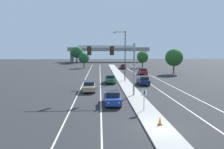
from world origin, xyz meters
The scene contains 22 objects.
ground_plane centered at (0.00, 0.00, 0.00)m, with size 260.00×260.00×0.00m, color #28282B.
median_island centered at (0.00, 18.00, 0.07)m, with size 2.40×110.00×0.15m, color #9E9B93.
lane_stripe_oncoming_center centered at (-4.70, 25.00, 0.00)m, with size 0.14×100.00×0.01m, color silver.
lane_stripe_receding_center centered at (4.70, 25.00, 0.00)m, with size 0.14×100.00×0.01m, color silver.
edge_stripe_left centered at (-8.00, 25.00, 0.00)m, with size 0.14×100.00×0.01m, color silver.
edge_stripe_right centered at (8.00, 25.00, 0.00)m, with size 0.14×100.00×0.01m, color silver.
overhead_signal_mast centered at (-2.53, 12.49, 5.33)m, with size 7.77×0.44×7.20m.
median_sign_post centered at (-0.22, 5.02, 1.59)m, with size 0.60×0.10×2.20m.
street_lamp_median centered at (0.09, 26.15, 5.79)m, with size 2.58×0.28×10.00m.
car_oncoming_blue centered at (-3.37, 8.25, 0.82)m, with size 1.90×4.50×1.58m.
car_oncoming_tan centered at (-6.46, 16.22, 0.82)m, with size 1.89×4.50×1.58m.
car_oncoming_green centered at (-2.80, 24.33, 0.82)m, with size 1.84×4.48×1.58m.
car_receding_navy centered at (3.22, 22.03, 0.82)m, with size 1.89×4.50×1.58m.
car_receding_red centered at (6.35, 37.64, 0.82)m, with size 1.87×4.49×1.58m.
car_receding_darkred centered at (2.91, 54.14, 0.82)m, with size 1.90×4.50×1.58m.
traffic_cone_median_nose centered at (0.22, 0.66, 0.51)m, with size 0.36×0.36×0.74m.
overpass_bridge centered at (0.00, 95.61, 5.78)m, with size 42.40×6.40×7.65m.
tree_far_left_a centered at (-15.35, 84.15, 5.10)m, with size 5.39×5.39×7.80m.
tree_far_left_c centered at (-10.30, 57.93, 3.53)m, with size 3.74×3.74×5.41m.
tree_far_right_b centered at (10.45, 58.09, 3.88)m, with size 4.11×4.11×5.95m.
tree_far_right_a centered at (14.91, 38.65, 4.37)m, with size 4.63×4.63×6.69m.
tree_far_left_b centered at (-16.58, 90.34, 5.21)m, with size 5.51×5.51×7.97m.
Camera 1 is at (-4.81, -16.21, 6.46)m, focal length 33.78 mm.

